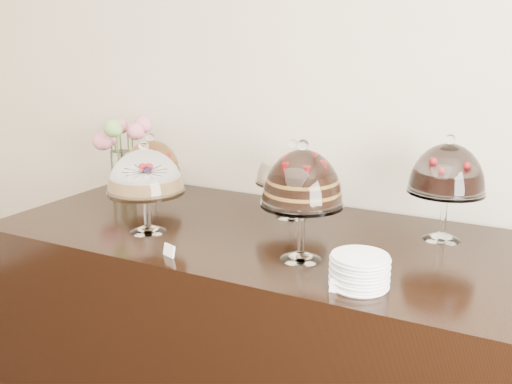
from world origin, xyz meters
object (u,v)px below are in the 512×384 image
at_px(cake_stand_choco_layer, 302,182).
at_px(flower_vase, 121,145).
at_px(cake_stand_dark_choco, 447,173).
at_px(plate_stack, 359,271).
at_px(cake_stand_fruit_tart, 151,159).
at_px(cake_stand_sugar_sponge, 145,176).
at_px(cake_stand_cheesecake, 293,168).
at_px(display_counter, 261,330).

xyz_separation_m(cake_stand_choco_layer, flower_vase, (-1.24, 0.50, -0.05)).
xyz_separation_m(cake_stand_dark_choco, plate_stack, (-0.16, -0.58, -0.22)).
bearing_deg(cake_stand_fruit_tart, cake_stand_sugar_sponge, -55.00).
bearing_deg(cake_stand_sugar_sponge, flower_vase, 137.55).
bearing_deg(cake_stand_sugar_sponge, cake_stand_fruit_tart, 125.00).
height_order(cake_stand_dark_choco, cake_stand_fruit_tart, cake_stand_dark_choco).
distance_m(cake_stand_fruit_tart, plate_stack, 1.36).
relative_size(cake_stand_cheesecake, cake_stand_fruit_tart, 1.08).
bearing_deg(cake_stand_dark_choco, display_counter, -160.11).
xyz_separation_m(cake_stand_cheesecake, cake_stand_dark_choco, (0.65, 0.00, 0.05)).
xyz_separation_m(cake_stand_choco_layer, cake_stand_fruit_tart, (-0.98, 0.42, -0.09)).
height_order(flower_vase, plate_stack, flower_vase).
xyz_separation_m(cake_stand_fruit_tart, flower_vase, (-0.25, 0.08, 0.03)).
xyz_separation_m(cake_stand_choco_layer, cake_stand_dark_choco, (0.41, 0.45, -0.01)).
relative_size(cake_stand_fruit_tart, plate_stack, 1.72).
distance_m(cake_stand_cheesecake, cake_stand_fruit_tart, 0.75).
bearing_deg(cake_stand_fruit_tart, display_counter, -16.82).
bearing_deg(cake_stand_sugar_sponge, cake_stand_choco_layer, 0.88).
bearing_deg(plate_stack, cake_stand_cheesecake, 130.34).
height_order(display_counter, cake_stand_sugar_sponge, cake_stand_sugar_sponge).
relative_size(cake_stand_sugar_sponge, plate_stack, 2.01).
height_order(display_counter, cake_stand_cheesecake, cake_stand_cheesecake).
relative_size(display_counter, cake_stand_fruit_tart, 6.80).
height_order(cake_stand_sugar_sponge, plate_stack, cake_stand_sugar_sponge).
bearing_deg(flower_vase, cake_stand_choco_layer, -22.03).
bearing_deg(cake_stand_dark_choco, flower_vase, 178.27).
relative_size(cake_stand_sugar_sponge, cake_stand_choco_layer, 0.86).
relative_size(cake_stand_choco_layer, cake_stand_dark_choco, 1.04).
bearing_deg(cake_stand_choco_layer, cake_stand_dark_choco, 47.48).
distance_m(cake_stand_choco_layer, cake_stand_cheesecake, 0.51).
relative_size(flower_vase, plate_stack, 2.05).
xyz_separation_m(cake_stand_sugar_sponge, plate_stack, (0.94, -0.12, -0.18)).
relative_size(cake_stand_sugar_sponge, flower_vase, 0.98).
xyz_separation_m(cake_stand_choco_layer, plate_stack, (0.26, -0.13, -0.23)).
bearing_deg(cake_stand_cheesecake, cake_stand_choco_layer, -62.41).
bearing_deg(cake_stand_choco_layer, display_counter, 141.92).
height_order(display_counter, cake_stand_choco_layer, cake_stand_choco_layer).
bearing_deg(cake_stand_fruit_tart, flower_vase, 163.20).
bearing_deg(display_counter, cake_stand_choco_layer, -38.08).
relative_size(cake_stand_dark_choco, plate_stack, 2.23).
height_order(cake_stand_dark_choco, flower_vase, cake_stand_dark_choco).
height_order(cake_stand_choco_layer, cake_stand_fruit_tart, cake_stand_choco_layer).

